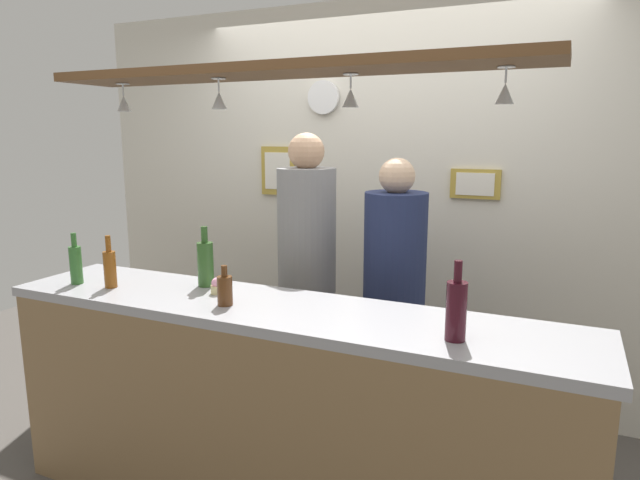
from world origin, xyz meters
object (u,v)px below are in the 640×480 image
bottle_wine_dark_red (456,309)px  bottle_champagne_green (205,263)px  bottle_beer_amber_tall (110,268)px  person_middle_grey_shirt (307,254)px  bottle_beer_brown_stubby (225,290)px  picture_frame_lower_pair (475,184)px  bottle_beer_green_import (76,264)px  wall_clock (323,97)px  picture_frame_caricature (278,171)px  cupcake (217,286)px  person_right_navy_shirt (394,278)px

bottle_wine_dark_red → bottle_champagne_green: (-1.27, 0.23, 0.00)m
bottle_beer_amber_tall → bottle_wine_dark_red: bearing=-0.6°
bottle_beer_amber_tall → person_middle_grey_shirt: bearing=52.6°
bottle_beer_brown_stubby → picture_frame_lower_pair: size_ratio=0.60×
bottle_beer_green_import → wall_clock: bearing=64.8°
person_middle_grey_shirt → bottle_beer_amber_tall: 1.09m
bottle_beer_amber_tall → bottle_wine_dark_red: size_ratio=0.87×
bottle_champagne_green → picture_frame_lower_pair: picture_frame_lower_pair is taller
bottle_champagne_green → bottle_beer_green_import: bearing=-159.4°
bottle_champagne_green → person_middle_grey_shirt: bearing=69.1°
bottle_wine_dark_red → bottle_beer_green_import: bottle_wine_dark_red is taller
person_middle_grey_shirt → bottle_beer_green_import: size_ratio=6.79×
bottle_wine_dark_red → picture_frame_caricature: bearing=136.0°
cupcake → bottle_champagne_green: bearing=144.5°
person_middle_grey_shirt → bottle_beer_amber_tall: (-0.66, -0.86, 0.04)m
person_right_navy_shirt → bottle_beer_brown_stubby: (-0.51, -0.87, 0.10)m
person_right_navy_shirt → picture_frame_lower_pair: size_ratio=5.45×
bottle_champagne_green → person_right_navy_shirt: bearing=39.7°
person_middle_grey_shirt → bottle_beer_amber_tall: bearing=-127.4°
wall_clock → bottle_beer_green_import: bearing=-115.2°
bottle_beer_amber_tall → wall_clock: (0.49, 1.47, 0.88)m
person_middle_grey_shirt → person_right_navy_shirt: 0.54m
bottle_beer_amber_tall → bottle_champagne_green: bottle_champagne_green is taller
bottle_beer_amber_tall → cupcake: (0.54, 0.12, -0.06)m
bottle_champagne_green → cupcake: bearing=-35.5°
bottle_beer_amber_tall → bottle_beer_brown_stubby: bottle_beer_amber_tall is taller
person_middle_grey_shirt → bottle_beer_green_import: (-0.87, -0.88, 0.05)m
cupcake → picture_frame_lower_pair: bearing=54.6°
person_middle_grey_shirt → wall_clock: size_ratio=8.03×
picture_frame_lower_pair → picture_frame_caricature: bearing=180.0°
bottle_champagne_green → picture_frame_caricature: bearing=102.2°
bottle_beer_amber_tall → picture_frame_lower_pair: bearing=44.6°
person_middle_grey_shirt → bottle_champagne_green: size_ratio=5.89×
person_middle_grey_shirt → bottle_champagne_green: 0.69m
person_middle_grey_shirt → wall_clock: (-0.17, 0.61, 0.93)m
bottle_wine_dark_red → bottle_beer_brown_stubby: 1.01m
person_right_navy_shirt → bottle_beer_brown_stubby: person_right_navy_shirt is taller
bottle_beer_green_import → picture_frame_caricature: (0.35, 1.50, 0.38)m
person_right_navy_shirt → bottle_wine_dark_red: person_right_navy_shirt is taller
person_middle_grey_shirt → bottle_beer_green_import: 1.24m
cupcake → bottle_wine_dark_red: bearing=-7.0°
bottle_champagne_green → wall_clock: 1.53m
bottle_champagne_green → bottle_beer_brown_stubby: bearing=-40.5°
person_middle_grey_shirt → wall_clock: 1.12m
bottle_beer_amber_tall → bottle_champagne_green: (0.41, 0.22, 0.02)m
person_middle_grey_shirt → cupcake: (-0.12, -0.74, -0.02)m
person_right_navy_shirt → bottle_wine_dark_red: bearing=-60.6°
bottle_beer_amber_tall → wall_clock: size_ratio=1.18×
picture_frame_lower_pair → wall_clock: wall_clock is taller
person_middle_grey_shirt → picture_frame_lower_pair: person_middle_grey_shirt is taller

